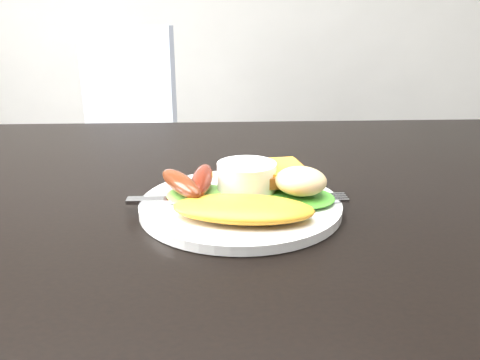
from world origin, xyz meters
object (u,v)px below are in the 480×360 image
dining_table (196,202)px  dining_chair (124,161)px  person (162,148)px  plate (240,205)px

dining_table → dining_chair: dining_table is taller
person → dining_table: bearing=78.7°
dining_table → person: size_ratio=0.88×
dining_chair → person: bearing=-50.2°
dining_table → person: bearing=101.7°
dining_table → plate: bearing=-54.8°
dining_table → dining_chair: 1.22m
person → plate: size_ratio=6.07×
dining_chair → person: person is taller
dining_table → dining_chair: (-0.32, 1.14, -0.28)m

